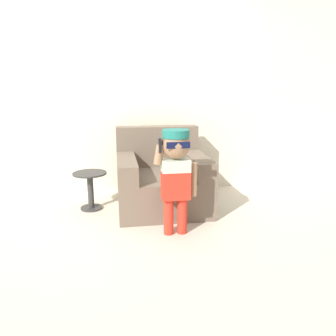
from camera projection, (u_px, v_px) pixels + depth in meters
ground_plane at (144, 207)px, 3.82m from camera, size 10.00×10.00×0.00m
wall_back at (138, 92)px, 4.17m from camera, size 10.00×0.05×2.60m
armchair at (161, 180)px, 3.81m from camera, size 1.00×1.04×0.90m
person_child at (176, 166)px, 2.98m from camera, size 0.41×0.30×0.99m
side_table at (90, 187)px, 3.71m from camera, size 0.38×0.38×0.43m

